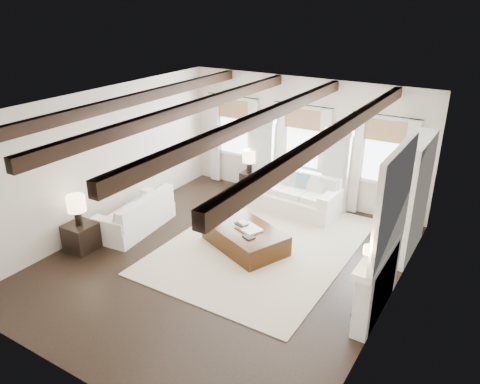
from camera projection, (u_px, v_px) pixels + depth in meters
The scene contains 16 objects.
ground at pixel (224, 261), 9.63m from camera, with size 7.50×7.50×0.00m, color black.
room_shell at pixel (279, 169), 9.22m from camera, with size 6.54×7.54×3.22m.
area_rug at pixel (262, 245), 10.22m from camera, with size 3.67×5.00×0.02m, color beige.
sofa_back at pixel (296, 195), 11.78m from camera, with size 2.30×1.17×0.96m.
sofa_left at pixel (137, 216), 10.77m from camera, with size 1.08×2.05×0.85m.
ottoman at pixel (245, 238), 10.05m from camera, with size 1.77×1.11×0.46m, color black.
tray at pixel (249, 229), 9.90m from camera, with size 0.50×0.38×0.04m, color white.
book_lower at pixel (241, 224), 10.01m from camera, with size 0.26×0.20×0.04m, color #262628.
book_upper at pixel (243, 222), 9.99m from camera, with size 0.22×0.17×0.03m, color beige.
book_loose at pixel (249, 237), 9.58m from camera, with size 0.24×0.18×0.03m, color #262628.
side_table_front at pixel (81, 237), 9.96m from camera, with size 0.59×0.59×0.59m, color black.
lamp_front at pixel (76, 205), 9.67m from camera, with size 0.39×0.39×0.66m.
side_table_back at pixel (249, 183), 12.75m from camera, with size 0.40×0.40×0.61m, color black.
lamp_back at pixel (249, 157), 12.46m from camera, with size 0.36×0.36×0.63m.
candlestick_near at pixel (357, 299), 7.85m from camera, with size 0.17×0.17×0.86m.
candlestick_far at pixel (367, 286), 8.28m from camera, with size 0.15×0.15×0.74m.
Camera 1 is at (4.62, -6.88, 5.11)m, focal length 35.00 mm.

